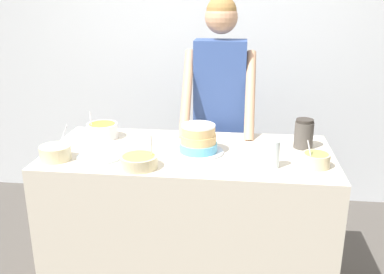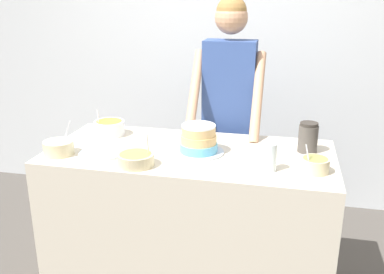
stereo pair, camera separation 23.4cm
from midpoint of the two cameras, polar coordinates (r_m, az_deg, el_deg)
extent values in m
cube|color=silver|center=(3.65, 6.59, 11.20)|extent=(10.00, 0.05, 2.60)
cube|color=beige|center=(2.61, 2.33, -11.40)|extent=(1.61, 0.75, 0.91)
cylinder|color=#2D2D38|center=(3.13, 5.39, -6.87)|extent=(0.10, 0.10, 0.84)
cylinder|color=#2D2D38|center=(3.11, 8.21, -7.10)|extent=(0.10, 0.10, 0.84)
cube|color=#334C8C|center=(2.88, 7.35, 6.40)|extent=(0.34, 0.19, 0.63)
cylinder|color=tan|center=(2.74, 2.77, 5.79)|extent=(0.06, 0.40, 0.53)
cylinder|color=tan|center=(2.70, 11.22, 5.26)|extent=(0.06, 0.40, 0.53)
sphere|color=tan|center=(2.82, 7.74, 15.51)|extent=(0.21, 0.21, 0.21)
sphere|color=olive|center=(2.82, 7.77, 16.26)|extent=(0.19, 0.19, 0.19)
cylinder|color=silver|center=(2.39, 3.69, -2.05)|extent=(0.28, 0.28, 0.01)
cylinder|color=#60B7E0|center=(2.38, 3.70, -1.40)|extent=(0.21, 0.21, 0.05)
cylinder|color=#DBB275|center=(2.36, 3.73, -0.31)|extent=(0.20, 0.20, 0.05)
cylinder|color=#DBB275|center=(2.35, 3.75, 0.79)|extent=(0.19, 0.19, 0.05)
cylinder|color=white|center=(2.34, 3.77, 1.47)|extent=(0.19, 0.19, 0.01)
cylinder|color=beige|center=(2.43, -14.76, -1.45)|extent=(0.17, 0.17, 0.08)
cylinder|color=white|center=(2.42, -14.82, -0.74)|extent=(0.14, 0.14, 0.01)
cylinder|color=silver|center=(2.45, -13.90, 0.23)|extent=(0.09, 0.04, 0.18)
cylinder|color=beige|center=(2.21, -4.53, -3.07)|extent=(0.19, 0.19, 0.06)
cylinder|color=#F2DB4C|center=(2.20, -4.54, -2.45)|extent=(0.17, 0.17, 0.01)
cylinder|color=silver|center=(2.18, -2.81, -1.49)|extent=(0.02, 0.07, 0.18)
cylinder|color=white|center=(2.70, -8.53, 1.15)|extent=(0.19, 0.19, 0.09)
cylinder|color=#EF9938|center=(2.69, -8.57, 1.94)|extent=(0.16, 0.16, 0.01)
cylinder|color=silver|center=(2.68, -9.96, 1.92)|extent=(0.03, 0.05, 0.16)
cylinder|color=beige|center=(2.25, 18.99, -3.61)|extent=(0.14, 0.14, 0.07)
cylinder|color=olive|center=(2.23, 19.06, -2.91)|extent=(0.12, 0.12, 0.01)
cylinder|color=silver|center=(2.19, 18.25, -2.83)|extent=(0.04, 0.04, 0.14)
cylinder|color=silver|center=(2.18, 13.44, -2.68)|extent=(0.06, 0.06, 0.14)
cylinder|color=silver|center=(2.40, -9.25, -2.16)|extent=(0.25, 0.25, 0.01)
cylinder|color=#4C4742|center=(2.50, 17.83, -0.29)|extent=(0.11, 0.11, 0.15)
cylinder|color=#322D28|center=(2.47, 18.02, 1.59)|extent=(0.10, 0.10, 0.02)
camera|label=1|loc=(0.12, -87.14, 0.96)|focal=40.00mm
camera|label=2|loc=(0.12, 92.86, -0.96)|focal=40.00mm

